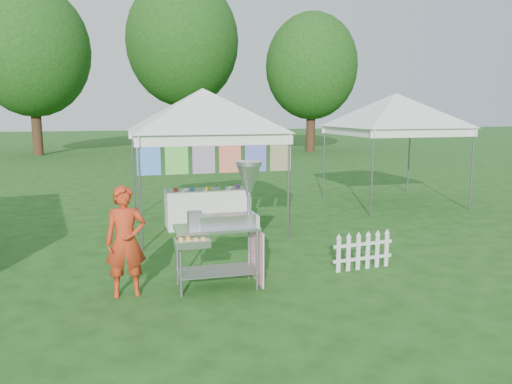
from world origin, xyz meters
name	(u,v)px	position (x,y,z in m)	size (l,w,h in m)	color
ground	(246,279)	(0.00, 0.00, 0.00)	(120.00, 120.00, 0.00)	#1C4213
canopy_main	(203,89)	(0.00, 3.49, 2.99)	(4.24, 4.24, 3.45)	#59595E
canopy_right	(396,93)	(5.50, 5.00, 2.99)	(4.24, 4.24, 3.45)	#59595E
tree_left	(31,51)	(-6.00, 24.00, 5.83)	(6.40, 6.40, 9.53)	#342213
tree_mid	(183,42)	(3.00, 28.00, 7.14)	(7.60, 7.60, 11.52)	#342213
tree_right	(312,67)	(10.00, 22.00, 5.18)	(5.60, 5.60, 8.42)	#342213
donut_cart	(229,214)	(-0.30, -0.23, 1.07)	(1.33, 0.87, 1.82)	gray
vendor	(126,241)	(-1.75, -0.19, 0.77)	(0.56, 0.37, 1.53)	#B83316
picket_fence	(363,252)	(1.94, -0.05, 0.29)	(1.08, 0.12, 0.56)	silver
display_table	(208,208)	(0.09, 3.62, 0.41)	(1.80, 0.70, 0.82)	white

